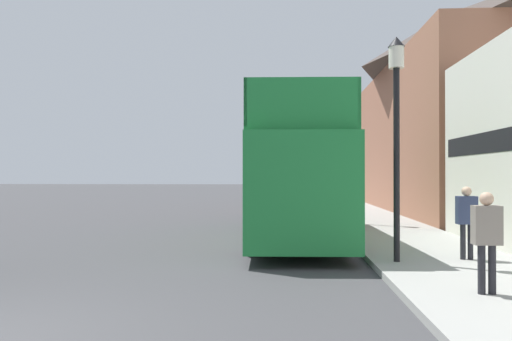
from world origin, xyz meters
The scene contains 9 objects.
ground_plane centered at (0.00, 21.00, 0.00)m, with size 144.00×144.00×0.00m, color #3D3D3F.
sidewalk centered at (7.21, 18.00, 0.07)m, with size 3.35×108.00×0.14m.
brick_terrace_rear centered at (11.88, 20.59, 5.10)m, with size 6.00×17.99×10.19m.
tour_bus centered at (3.92, 9.67, 1.86)m, with size 2.83×9.70×4.07m.
parked_car_ahead_of_bus centered at (4.38, 17.16, 0.72)m, with size 1.99×4.35×1.53m.
pedestrian_second centered at (6.80, 2.33, 1.09)m, with size 0.41×0.23×1.57m.
pedestrian_third centered at (7.63, 5.50, 1.09)m, with size 0.41×0.23×1.58m.
lamp_post_nearest centered at (6.06, 5.15, 3.42)m, with size 0.35×0.35×4.76m.
lamp_post_second centered at (6.12, 13.23, 3.50)m, with size 0.35×0.35×4.89m.
Camera 1 is at (3.72, -5.54, 1.98)m, focal length 35.00 mm.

